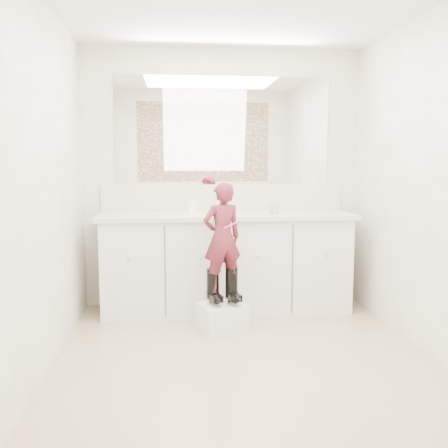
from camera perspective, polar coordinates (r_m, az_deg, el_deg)
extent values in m
plane|color=#998B64|center=(3.52, 2.47, -15.48)|extent=(3.00, 3.00, 0.00)
plane|color=#BEB0A2|center=(4.74, -0.10, 5.27)|extent=(2.60, 0.00, 2.60)
plane|color=#BEB0A2|center=(1.79, 9.71, 2.12)|extent=(2.60, 0.00, 2.60)
plane|color=#BEB0A2|center=(3.32, -20.24, 4.04)|extent=(0.00, 3.00, 3.00)
plane|color=#BEB0A2|center=(3.68, 23.10, 4.17)|extent=(0.00, 3.00, 3.00)
cube|color=silver|center=(4.56, 0.25, -4.62)|extent=(2.20, 0.55, 0.85)
cube|color=beige|center=(4.48, 0.28, 0.93)|extent=(2.28, 0.58, 0.04)
cube|color=beige|center=(4.74, -0.08, 3.03)|extent=(2.28, 0.03, 0.25)
cube|color=white|center=(4.74, -0.09, 10.59)|extent=(2.00, 0.02, 1.00)
cube|color=#472819|center=(1.82, 9.93, 16.44)|extent=(2.00, 0.01, 1.20)
cylinder|color=silver|center=(4.63, 0.06, 2.01)|extent=(0.08, 0.08, 0.10)
imported|color=#BFBA98|center=(4.51, 5.74, 1.84)|extent=(0.14, 0.14, 0.10)
imported|color=white|center=(4.50, -3.76, 2.27)|extent=(0.09, 0.09, 0.17)
cube|color=silver|center=(4.08, -0.18, -10.63)|extent=(0.42, 0.38, 0.22)
imported|color=#952E48|center=(3.95, -0.21, -1.56)|extent=(0.37, 0.29, 0.87)
cylinder|color=#CF5080|center=(3.86, 0.94, -0.06)|extent=(0.13, 0.05, 0.06)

